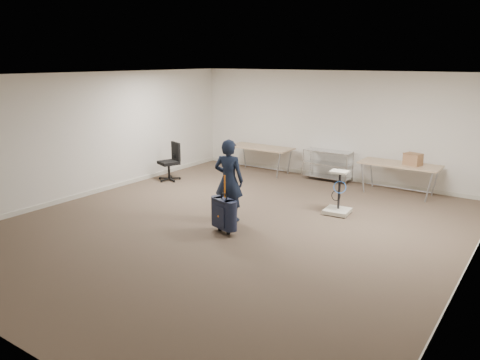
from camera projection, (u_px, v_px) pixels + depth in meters
The scene contains 10 objects.
ground at pixel (234, 226), 8.88m from camera, with size 9.00×9.00×0.00m, color #49392C.
room_shell at pixel (272, 205), 9.97m from camera, with size 8.00×9.00×9.00m.
folding_table_left at pixel (261, 149), 12.90m from camera, with size 1.80×0.75×0.73m.
folding_table_right at pixel (400, 166), 10.81m from camera, with size 1.80×0.75×0.73m.
wire_shelf at pixel (328, 164), 12.11m from camera, with size 1.22×0.47×0.80m.
person at pixel (229, 180), 9.02m from camera, with size 0.59×0.39×1.61m, color black.
suitcase at pixel (224, 214), 8.43m from camera, with size 0.44×0.33×1.09m.
office_chair at pixel (170, 169), 12.19m from camera, with size 0.60×0.61×0.99m.
equipment_cart at pixel (338, 203), 9.52m from camera, with size 0.53×0.53×0.91m.
cardboard_box at pixel (413, 159), 10.62m from camera, with size 0.36×0.27×0.27m, color #9F804A.
Camera 1 is at (4.84, -6.83, 3.08)m, focal length 35.00 mm.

